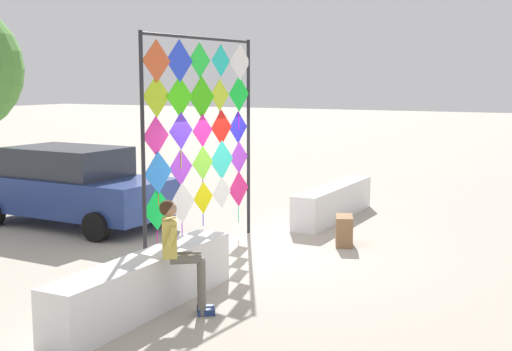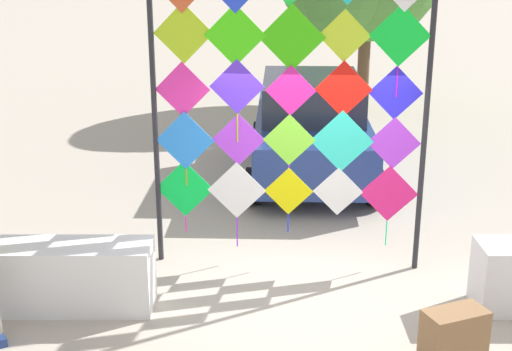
# 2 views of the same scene
# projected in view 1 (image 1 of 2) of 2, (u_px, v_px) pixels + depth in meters

# --- Properties ---
(ground) EXTENTS (120.00, 120.00, 0.00)m
(ground) POSITION_uv_depth(u_px,v_px,m) (253.00, 252.00, 13.17)
(ground) COLOR #ADA393
(plaza_ledge_left) EXTENTS (3.74, 0.59, 0.79)m
(plaza_ledge_left) POSITION_uv_depth(u_px,v_px,m) (146.00, 284.00, 9.75)
(plaza_ledge_left) COLOR white
(plaza_ledge_left) RESTS_ON ground
(plaza_ledge_right) EXTENTS (3.74, 0.59, 0.79)m
(plaza_ledge_right) POSITION_uv_depth(u_px,v_px,m) (334.00, 202.00, 16.29)
(plaza_ledge_right) COLOR white
(plaza_ledge_right) RESTS_ON ground
(kite_display_rack) EXTENTS (3.39, 0.34, 4.08)m
(kite_display_rack) POSITION_uv_depth(u_px,v_px,m) (201.00, 127.00, 13.03)
(kite_display_rack) COLOR #232328
(kite_display_rack) RESTS_ON ground
(seated_vendor) EXTENTS (0.72, 0.79, 1.63)m
(seated_vendor) POSITION_uv_depth(u_px,v_px,m) (179.00, 247.00, 9.50)
(seated_vendor) COLOR #666056
(seated_vendor) RESTS_ON ground
(parked_car) EXTENTS (2.31, 4.60, 1.76)m
(parked_car) POSITION_uv_depth(u_px,v_px,m) (72.00, 186.00, 15.50)
(parked_car) COLOR navy
(parked_car) RESTS_ON ground
(cardboard_box_large) EXTENTS (0.70, 0.53, 0.59)m
(cardboard_box_large) POSITION_uv_depth(u_px,v_px,m) (344.00, 231.00, 13.64)
(cardboard_box_large) COLOR olive
(cardboard_box_large) RESTS_ON ground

